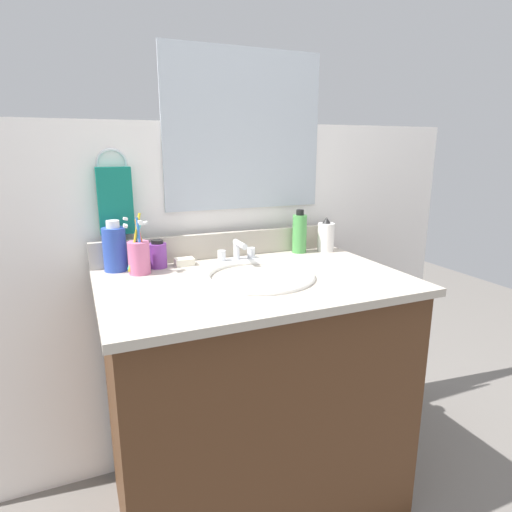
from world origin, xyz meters
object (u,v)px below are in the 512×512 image
bottle_cream_purple (158,255)px  bottle_lotion_white (326,236)px  faucet (237,255)px  hand_towel (115,201)px  soap_bar (184,262)px  cup_pink (139,256)px  bottle_shampoo_blue (115,248)px  bottle_toner_green (300,233)px

bottle_cream_purple → bottle_lotion_white: (0.64, -0.01, 0.01)m
faucet → bottle_cream_purple: (-0.26, 0.05, 0.02)m
bottle_cream_purple → bottle_lotion_white: 0.64m
hand_towel → soap_bar: size_ratio=3.44×
faucet → bottle_lotion_white: size_ratio=1.21×
soap_bar → cup_pink: bearing=-163.9°
bottle_lotion_white → soap_bar: bottle_lotion_white is taller
bottle_lotion_white → cup_pink: 0.71m
faucet → bottle_shampoo_blue: (-0.40, 0.06, 0.05)m
faucet → bottle_lotion_white: (0.38, 0.03, 0.03)m
bottle_shampoo_blue → bottle_toner_green: bearing=-0.8°
faucet → bottle_shampoo_blue: bottle_shampoo_blue is taller
bottle_shampoo_blue → bottle_cream_purple: (0.13, -0.02, -0.03)m
bottle_toner_green → hand_towel: bearing=173.9°
faucet → bottle_toner_green: (0.27, 0.05, 0.05)m
bottle_cream_purple → cup_pink: 0.09m
bottle_toner_green → cup_pink: (-0.61, -0.06, -0.02)m
cup_pink → bottle_lotion_white: bearing=3.0°
cup_pink → soap_bar: size_ratio=3.04×
hand_towel → cup_pink: size_ratio=1.13×
cup_pink → soap_bar: 0.17m
bottle_cream_purple → cup_pink: (-0.07, -0.05, 0.01)m
bottle_lotion_white → hand_towel: bearing=173.2°
faucet → soap_bar: (-0.18, 0.04, -0.02)m
bottle_toner_green → bottle_lotion_white: (0.10, -0.02, -0.02)m
bottle_toner_green → soap_bar: size_ratio=2.57×
hand_towel → bottle_shampoo_blue: bearing=-107.2°
faucet → bottle_toner_green: size_ratio=0.97×
bottle_shampoo_blue → faucet: bearing=-9.2°
bottle_shampoo_blue → bottle_lotion_white: bottle_shampoo_blue is taller
bottle_lotion_white → cup_pink: size_ratio=0.68×
faucet → bottle_toner_green: bottle_toner_green is taller
faucet → bottle_lotion_white: 0.38m
hand_towel → faucet: size_ratio=1.38×
bottle_toner_green → bottle_lotion_white: 0.11m
bottle_shampoo_blue → bottle_toner_green: 0.67m
hand_towel → cup_pink: hand_towel is taller
hand_towel → cup_pink: 0.21m
bottle_lotion_white → soap_bar: (-0.56, 0.01, -0.05)m
faucet → soap_bar: size_ratio=2.50×
bottle_cream_purple → bottle_shampoo_blue: bearing=173.1°
bottle_shampoo_blue → bottle_cream_purple: size_ratio=1.76×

